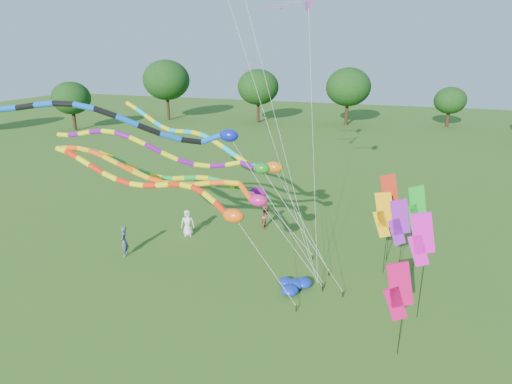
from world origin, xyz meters
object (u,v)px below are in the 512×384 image
(person_a, at_px, (188,223))
(person_c, at_px, (266,216))
(tube_kite_orange, at_px, (180,179))
(tube_kite_red, at_px, (167,190))
(person_b, at_px, (124,241))
(blue_nylon_heap, at_px, (295,286))

(person_a, height_order, person_c, person_a)
(tube_kite_orange, bearing_deg, tube_kite_red, -105.79)
(tube_kite_orange, distance_m, person_a, 5.85)
(tube_kite_orange, distance_m, person_b, 5.61)
(tube_kite_red, height_order, person_b, tube_kite_red)
(person_c, bearing_deg, tube_kite_red, 158.38)
(tube_kite_red, distance_m, blue_nylon_heap, 7.84)
(blue_nylon_heap, height_order, person_b, person_b)
(tube_kite_orange, distance_m, person_c, 8.20)
(tube_kite_red, height_order, blue_nylon_heap, tube_kite_red)
(tube_kite_red, relative_size, person_a, 8.11)
(tube_kite_red, relative_size, person_b, 7.71)
(tube_kite_red, distance_m, tube_kite_orange, 0.96)
(tube_kite_red, bearing_deg, person_a, 117.42)
(person_a, bearing_deg, person_b, -139.63)
(person_b, relative_size, person_c, 1.14)
(tube_kite_red, xyz_separation_m, blue_nylon_heap, (6.48, 0.43, -4.39))
(person_a, height_order, person_b, person_b)
(person_a, distance_m, person_b, 4.22)
(person_a, relative_size, person_b, 0.95)
(tube_kite_red, distance_m, person_a, 6.16)
(blue_nylon_heap, distance_m, person_c, 7.93)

